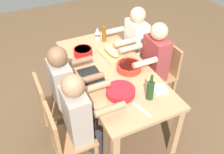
# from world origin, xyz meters

# --- Properties ---
(ground_plane) EXTENTS (8.00, 8.00, 0.00)m
(ground_plane) POSITION_xyz_m (0.00, 0.00, 0.00)
(ground_plane) COLOR brown
(dining_table) EXTENTS (1.78, 0.85, 0.74)m
(dining_table) POSITION_xyz_m (0.00, 0.00, 0.65)
(dining_table) COLOR #A87F56
(dining_table) RESTS_ON ground_plane
(chair_near_right) EXTENTS (0.40, 0.40, 0.85)m
(chair_near_right) POSITION_xyz_m (0.49, -0.75, 0.48)
(chair_near_right) COLOR #9E7044
(chair_near_right) RESTS_ON ground_plane
(diner_near_right) EXTENTS (0.41, 0.53, 1.20)m
(diner_near_right) POSITION_xyz_m (0.49, -0.56, 0.70)
(diner_near_right) COLOR #2D2D38
(diner_near_right) RESTS_ON ground_plane
(chair_far_center) EXTENTS (0.40, 0.40, 0.85)m
(chair_far_center) POSITION_xyz_m (0.00, 0.75, 0.48)
(chair_far_center) COLOR #9E7044
(chair_far_center) RESTS_ON ground_plane
(diner_far_center) EXTENTS (0.41, 0.53, 1.20)m
(diner_far_center) POSITION_xyz_m (-0.00, 0.56, 0.70)
(diner_far_center) COLOR #2D2D38
(diner_far_center) RESTS_ON ground_plane
(chair_far_left) EXTENTS (0.40, 0.40, 0.85)m
(chair_far_left) POSITION_xyz_m (-0.49, 0.75, 0.48)
(chair_far_left) COLOR #9E7044
(chair_far_left) RESTS_ON ground_plane
(diner_far_left) EXTENTS (0.41, 0.53, 1.20)m
(diner_far_left) POSITION_xyz_m (-0.49, 0.56, 0.70)
(diner_far_left) COLOR #2D2D38
(diner_far_left) RESTS_ON ground_plane
(chair_near_center) EXTENTS (0.40, 0.40, 0.85)m
(chair_near_center) POSITION_xyz_m (0.00, -0.75, 0.48)
(chair_near_center) COLOR #9E7044
(chair_near_center) RESTS_ON ground_plane
(diner_near_center) EXTENTS (0.41, 0.53, 1.20)m
(diner_near_center) POSITION_xyz_m (0.00, -0.56, 0.70)
(diner_near_center) COLOR #2D2D38
(diner_near_center) RESTS_ON ground_plane
(serving_bowl_pasta) EXTENTS (0.29, 0.29, 0.08)m
(serving_bowl_pasta) POSITION_xyz_m (0.09, 0.18, 0.78)
(serving_bowl_pasta) COLOR red
(serving_bowl_pasta) RESTS_ON dining_table
(serving_bowl_greens) EXTENTS (0.23, 0.23, 0.09)m
(serving_bowl_greens) POSITION_xyz_m (-0.43, -0.20, 0.79)
(serving_bowl_greens) COLOR red
(serving_bowl_greens) RESTS_ON dining_table
(serving_bowl_salad) EXTENTS (0.30, 0.30, 0.07)m
(serving_bowl_salad) POSITION_xyz_m (0.42, -0.10, 0.78)
(serving_bowl_salad) COLOR #B21923
(serving_bowl_salad) RESTS_ON dining_table
(cutting_board) EXTENTS (0.42, 0.25, 0.02)m
(cutting_board) POSITION_xyz_m (-0.28, 0.12, 0.75)
(cutting_board) COLOR tan
(cutting_board) RESTS_ON dining_table
(bread_loaf) EXTENTS (0.33, 0.14, 0.09)m
(bread_loaf) POSITION_xyz_m (-0.28, 0.12, 0.81)
(bread_loaf) COLOR tan
(bread_loaf) RESTS_ON cutting_board
(wine_bottle) EXTENTS (0.08, 0.08, 0.29)m
(wine_bottle) POSITION_xyz_m (0.59, 0.13, 0.85)
(wine_bottle) COLOR #193819
(wine_bottle) RESTS_ON dining_table
(beer_bottle) EXTENTS (0.06, 0.06, 0.22)m
(beer_bottle) POSITION_xyz_m (-0.63, 0.18, 0.85)
(beer_bottle) COLOR brown
(beer_bottle) RESTS_ON dining_table
(wine_glass) EXTENTS (0.08, 0.08, 0.17)m
(wine_glass) POSITION_xyz_m (-0.73, 0.13, 0.86)
(wine_glass) COLOR silver
(wine_glass) RESTS_ON dining_table
(placemat_near_center) EXTENTS (0.32, 0.23, 0.01)m
(placemat_near_center) POSITION_xyz_m (0.00, -0.26, 0.74)
(placemat_near_center) COLOR black
(placemat_near_center) RESTS_ON dining_table
(carving_knife) EXTENTS (0.23, 0.09, 0.01)m
(carving_knife) POSITION_xyz_m (0.71, -0.02, 0.74)
(carving_knife) COLOR silver
(carving_knife) RESTS_ON dining_table
(napkin_stack) EXTENTS (0.16, 0.16, 0.02)m
(napkin_stack) POSITION_xyz_m (0.54, 0.29, 0.75)
(napkin_stack) COLOR white
(napkin_stack) RESTS_ON dining_table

